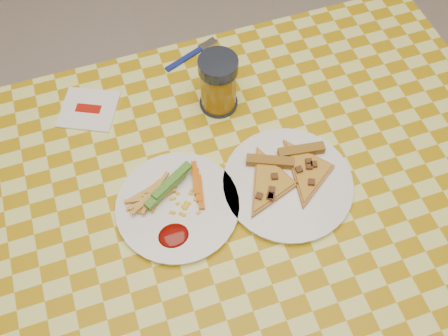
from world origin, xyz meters
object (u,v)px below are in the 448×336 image
at_px(table, 234,206).
at_px(plate_right, 288,184).
at_px(drink_glass, 218,84).
at_px(plate_left, 178,207).

height_order(table, plate_right, plate_right).
bearing_deg(table, plate_right, -12.48).
bearing_deg(drink_glass, plate_right, -74.86).
bearing_deg(table, drink_glass, 79.94).
distance_m(table, plate_right, 0.14).
relative_size(table, plate_right, 4.82).
xyz_separation_m(table, drink_glass, (0.04, 0.23, 0.14)).
bearing_deg(plate_right, table, 167.52).
bearing_deg(plate_left, table, 0.38).
distance_m(table, plate_left, 0.15).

